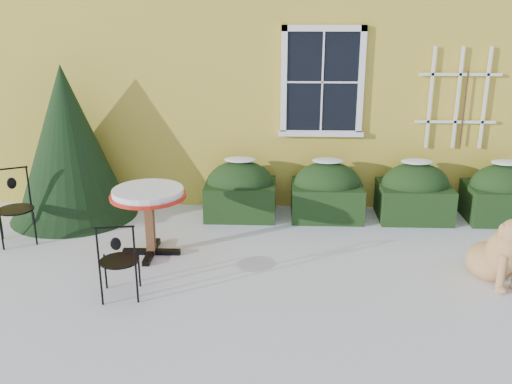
{
  "coord_description": "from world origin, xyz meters",
  "views": [
    {
      "loc": [
        0.28,
        -5.58,
        3.11
      ],
      "look_at": [
        0.0,
        1.0,
        0.9
      ],
      "focal_mm": 40.0,
      "sensor_mm": 36.0,
      "label": 1
    }
  ],
  "objects_px": {
    "bistro_table": "(148,200)",
    "patio_chair_near": "(119,260)",
    "evergreen_shrub": "(70,157)",
    "dog": "(499,254)",
    "patio_chair_far": "(15,206)"
  },
  "relations": [
    {
      "from": "bistro_table",
      "to": "patio_chair_near",
      "type": "distance_m",
      "value": 1.17
    },
    {
      "from": "patio_chair_near",
      "to": "evergreen_shrub",
      "type": "bearing_deg",
      "value": -70.91
    },
    {
      "from": "bistro_table",
      "to": "dog",
      "type": "relative_size",
      "value": 0.99
    },
    {
      "from": "bistro_table",
      "to": "patio_chair_far",
      "type": "relative_size",
      "value": 0.97
    },
    {
      "from": "evergreen_shrub",
      "to": "patio_chair_far",
      "type": "height_order",
      "value": "evergreen_shrub"
    },
    {
      "from": "dog",
      "to": "patio_chair_far",
      "type": "bearing_deg",
      "value": 155.01
    },
    {
      "from": "patio_chair_far",
      "to": "dog",
      "type": "bearing_deg",
      "value": -35.51
    },
    {
      "from": "patio_chair_near",
      "to": "dog",
      "type": "relative_size",
      "value": 0.93
    },
    {
      "from": "patio_chair_near",
      "to": "bistro_table",
      "type": "bearing_deg",
      "value": -104.4
    },
    {
      "from": "bistro_table",
      "to": "patio_chair_near",
      "type": "relative_size",
      "value": 1.06
    },
    {
      "from": "patio_chair_near",
      "to": "patio_chair_far",
      "type": "xyz_separation_m",
      "value": [
        -1.82,
        1.5,
        0.05
      ]
    },
    {
      "from": "evergreen_shrub",
      "to": "patio_chair_near",
      "type": "xyz_separation_m",
      "value": [
        1.38,
        -2.49,
        -0.47
      ]
    },
    {
      "from": "patio_chair_near",
      "to": "dog",
      "type": "bearing_deg",
      "value": 177.31
    },
    {
      "from": "evergreen_shrub",
      "to": "bistro_table",
      "type": "relative_size",
      "value": 2.38
    },
    {
      "from": "bistro_table",
      "to": "patio_chair_far",
      "type": "distance_m",
      "value": 1.96
    }
  ]
}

